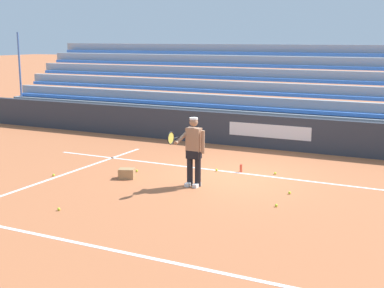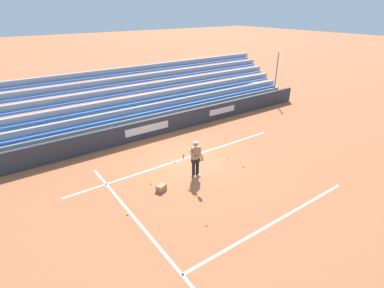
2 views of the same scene
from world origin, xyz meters
The scene contains 16 objects.
ground_plane centered at (0.00, 0.00, 0.00)m, with size 160.00×160.00×0.00m, color #B7663D.
court_baseline_white centered at (0.00, -0.50, 0.00)m, with size 12.00×0.10×0.01m, color white.
court_sideline_white centered at (4.11, 4.00, 0.00)m, with size 0.10×12.00×0.01m, color white.
court_service_line_white centered at (0.00, 5.50, 0.00)m, with size 8.22×0.10×0.01m, color white.
back_wall_sponsor_board centered at (-0.01, -4.02, 0.55)m, with size 25.51×0.25×1.10m.
bleacher_stand centered at (0.00, -6.64, 0.79)m, with size 24.24×4.00×3.85m.
tennis_player centered at (0.49, 1.22, 0.89)m, with size 0.58×0.99×1.71m.
ball_box_cardboard centered at (2.38, 1.33, 0.13)m, with size 0.40×0.30×0.26m, color #A87F51.
tennis_ball_far_right centered at (-0.98, -0.79, 0.03)m, with size 0.07×0.07×0.07m, color #CCE533.
tennis_ball_toward_net centered at (-1.85, 0.83, 0.03)m, with size 0.07×0.07×0.07m, color #CCE533.
tennis_ball_stray_back centered at (2.50, 0.64, 0.03)m, with size 0.07×0.07×0.07m, color #CCE533.
tennis_ball_near_player centered at (0.58, -0.42, 0.03)m, with size 0.07×0.07×0.07m, color #CCE533.
tennis_ball_by_box centered at (4.24, 2.02, 0.03)m, with size 0.07×0.07×0.07m, color #CCE533.
tennis_ball_far_left centered at (-1.87, 1.91, 0.03)m, with size 0.07×0.07×0.07m, color #CCE533.
tennis_ball_midcourt centered at (2.20, 4.22, 0.03)m, with size 0.07×0.07×0.07m, color #CCE533.
water_bottle centered at (-0.06, -0.61, 0.11)m, with size 0.07×0.07×0.22m, color #EA4C33.
Camera 2 is at (7.53, 10.79, 7.13)m, focal length 28.00 mm.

